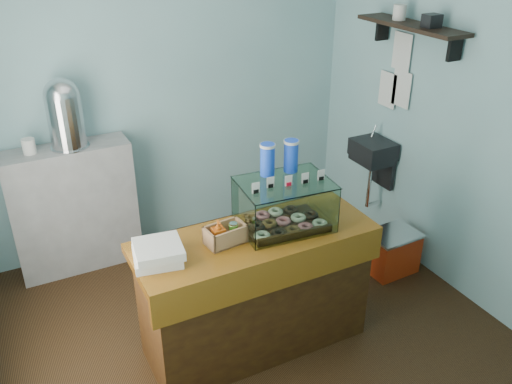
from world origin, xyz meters
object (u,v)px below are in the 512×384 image
counter (255,291)px  coffee_urn (64,112)px  display_case (283,201)px  red_cooler (392,252)px

counter → coffee_urn: size_ratio=2.87×
counter → display_case: 0.66m
coffee_urn → red_cooler: coffee_urn is taller
coffee_urn → counter: bearing=-61.5°
display_case → red_cooler: size_ratio=1.46×
counter → red_cooler: size_ratio=3.72×
counter → display_case: (0.23, 0.06, 0.62)m
counter → red_cooler: 1.49m
display_case → coffee_urn: (-1.08, 1.51, 0.32)m
counter → coffee_urn: bearing=118.5°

